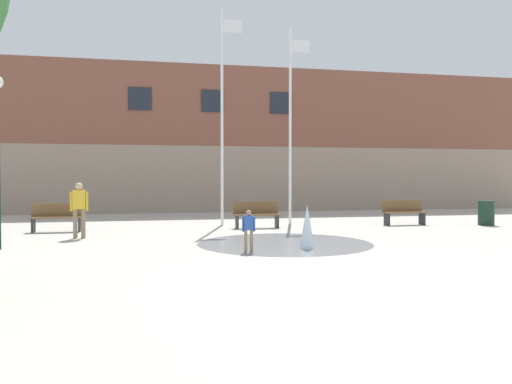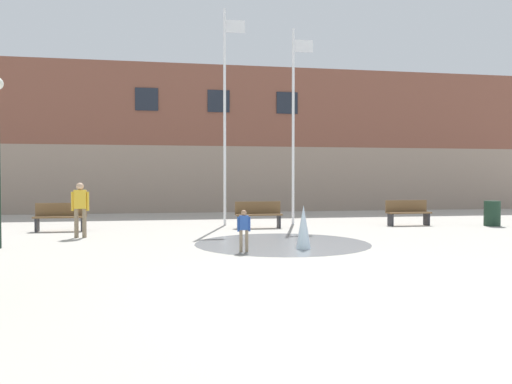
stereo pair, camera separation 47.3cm
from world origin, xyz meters
name	(u,v)px [view 1 (the left image)]	position (x,y,z in m)	size (l,w,h in m)	color
ground_plane	(342,288)	(0.00, 0.00, 0.00)	(100.00, 100.00, 0.00)	#B2ADA3
library_building	(206,143)	(0.00, 20.41, 3.68)	(36.00, 6.05, 7.36)	gray
splash_fountain	(295,236)	(0.62, 4.82, 0.25)	(4.62, 4.62, 1.07)	gray
park_bench_under_left_flagpole	(57,217)	(-5.92, 9.48, 0.48)	(1.60, 0.44, 0.91)	#28282D
park_bench_under_right_flagpole	(257,214)	(0.58, 9.39, 0.48)	(1.60, 0.44, 0.91)	#28282D
park_bench_far_right	(404,212)	(6.10, 9.40, 0.48)	(1.60, 0.44, 0.91)	#28282D
adult_watching	(79,206)	(-4.98, 7.55, 0.93)	(0.50, 0.22, 1.59)	#89755B
child_in_fountain	(249,227)	(-0.74, 3.97, 0.58)	(0.31, 0.14, 0.99)	#89755B
flagpole_left	(223,111)	(-0.42, 10.58, 4.16)	(0.80, 0.10, 7.83)	silver
flagpole_right	(291,120)	(2.14, 10.58, 3.86)	(0.80, 0.10, 7.24)	silver
trash_can	(486,213)	(8.98, 8.67, 0.45)	(0.56, 0.56, 0.90)	#193323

